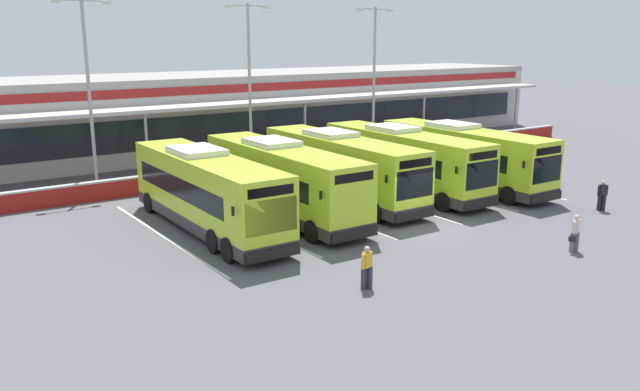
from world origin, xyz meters
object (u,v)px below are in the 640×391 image
at_px(coach_bus_right_centre, 403,162).
at_px(coach_bus_leftmost, 207,193).
at_px(pedestrian_with_handbag, 575,232).
at_px(lamp_post_west, 88,83).
at_px(coach_bus_centre, 341,169).
at_px(coach_bus_rightmost, 462,157).
at_px(lamp_post_east, 374,73).
at_px(pedestrian_in_dark_coat, 602,195).
at_px(coach_bus_left_centre, 282,181).
at_px(lamp_post_centre, 249,77).
at_px(pedestrian_near_bin, 367,266).

bearing_deg(coach_bus_right_centre, coach_bus_leftmost, -177.69).
relative_size(pedestrian_with_handbag, lamp_post_west, 0.15).
distance_m(coach_bus_right_centre, pedestrian_with_handbag, 12.48).
relative_size(coach_bus_centre, lamp_post_west, 1.11).
relative_size(coach_bus_rightmost, lamp_post_east, 1.11).
height_order(coach_bus_right_centre, pedestrian_in_dark_coat, coach_bus_right_centre).
bearing_deg(coach_bus_left_centre, coach_bus_rightmost, -3.09).
distance_m(coach_bus_centre, coach_bus_rightmost, 8.25).
bearing_deg(lamp_post_centre, lamp_post_west, 178.39).
distance_m(coach_bus_leftmost, pedestrian_with_handbag, 16.33).
relative_size(pedestrian_near_bin, lamp_post_west, 0.15).
bearing_deg(pedestrian_in_dark_coat, lamp_post_west, 134.50).
bearing_deg(pedestrian_with_handbag, lamp_post_east, 71.22).
xyz_separation_m(coach_bus_leftmost, coach_bus_rightmost, (16.63, -0.52, 0.00)).
bearing_deg(lamp_post_centre, lamp_post_east, -4.41).
distance_m(coach_bus_centre, pedestrian_with_handbag, 13.12).
bearing_deg(coach_bus_left_centre, lamp_post_centre, 68.06).
distance_m(coach_bus_centre, pedestrian_near_bin, 13.08).
xyz_separation_m(pedestrian_with_handbag, lamp_post_east, (7.62, 22.39, 5.43)).
height_order(coach_bus_centre, pedestrian_with_handbag, coach_bus_centre).
xyz_separation_m(coach_bus_rightmost, lamp_post_east, (2.20, 11.07, 4.50)).
distance_m(coach_bus_right_centre, coach_bus_rightmost, 4.04).
distance_m(coach_bus_leftmost, lamp_post_west, 12.59).
distance_m(coach_bus_leftmost, coach_bus_rightmost, 16.63).
bearing_deg(pedestrian_with_handbag, lamp_post_centre, 96.19).
xyz_separation_m(coach_bus_centre, pedestrian_with_handbag, (2.70, -12.81, -0.93)).
distance_m(pedestrian_with_handbag, pedestrian_near_bin, 9.95).
relative_size(coach_bus_left_centre, pedestrian_in_dark_coat, 7.53).
height_order(coach_bus_right_centre, coach_bus_rightmost, same).
height_order(coach_bus_leftmost, coach_bus_left_centre, same).
bearing_deg(coach_bus_left_centre, pedestrian_in_dark_coat, -32.26).
distance_m(pedestrian_near_bin, lamp_post_east, 27.46).
xyz_separation_m(coach_bus_centre, lamp_post_centre, (0.18, 10.37, 4.50)).
xyz_separation_m(coach_bus_left_centre, coach_bus_rightmost, (12.43, -0.67, 0.00)).
distance_m(coach_bus_right_centre, pedestrian_near_bin, 15.46).
xyz_separation_m(pedestrian_with_handbag, lamp_post_centre, (-2.51, 23.18, 5.43)).
relative_size(coach_bus_right_centre, lamp_post_centre, 1.11).
bearing_deg(lamp_post_centre, pedestrian_near_bin, -108.80).
height_order(coach_bus_leftmost, lamp_post_west, lamp_post_west).
distance_m(pedestrian_with_handbag, lamp_post_east, 24.27).
relative_size(coach_bus_centre, pedestrian_near_bin, 7.53).
distance_m(coach_bus_left_centre, coach_bus_centre, 4.40).
height_order(coach_bus_left_centre, lamp_post_centre, lamp_post_centre).
bearing_deg(lamp_post_east, coach_bus_left_centre, -144.60).
distance_m(coach_bus_leftmost, coach_bus_centre, 8.57).
distance_m(coach_bus_leftmost, lamp_post_centre, 14.98).
relative_size(coach_bus_centre, coach_bus_right_centre, 1.00).
xyz_separation_m(pedestrian_in_dark_coat, lamp_post_west, (-20.01, 20.36, 5.42)).
xyz_separation_m(coach_bus_left_centre, coach_bus_right_centre, (8.53, 0.36, 0.00)).
relative_size(coach_bus_rightmost, pedestrian_with_handbag, 7.53).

